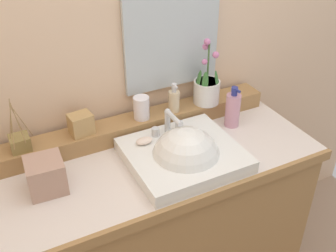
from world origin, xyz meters
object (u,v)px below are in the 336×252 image
soap_dispenser (174,100)px  reed_diffuser (20,142)px  tissue_box (46,175)px  soap_bar (144,141)px  trinket_box (81,124)px  lotion_bottle (233,109)px  sink_basin (185,159)px  tumbler_cup (141,108)px  potted_plant (207,89)px

soap_dispenser → reed_diffuser: reed_diffuser is taller
reed_diffuser → tissue_box: (0.05, -0.18, -0.05)m
tissue_box → reed_diffuser: bearing=105.2°
soap_dispenser → reed_diffuser: (-0.66, 0.01, -0.02)m
soap_bar → tissue_box: size_ratio=0.54×
trinket_box → tissue_box: bearing=-142.8°
reed_diffuser → lotion_bottle: (0.89, -0.13, -0.03)m
sink_basin → soap_dispenser: bearing=71.5°
tumbler_cup → reed_diffuser: size_ratio=0.45×
potted_plant → lotion_bottle: 0.15m
tumbler_cup → tissue_box: tumbler_cup is taller
soap_bar → trinket_box: bearing=144.2°
reed_diffuser → trinket_box: (0.24, 0.00, 0.01)m
tumbler_cup → trinket_box: (-0.26, 0.00, -0.01)m
trinket_box → tissue_box: 0.27m
trinket_box → sink_basin: bearing=-46.2°
sink_basin → tumbler_cup: size_ratio=4.34×
sink_basin → potted_plant: potted_plant is taller
lotion_bottle → tissue_box: lotion_bottle is taller
lotion_bottle → tumbler_cup: bearing=162.0°
potted_plant → reed_diffuser: (-0.82, 0.01, -0.04)m
sink_basin → lotion_bottle: (0.32, 0.15, 0.06)m
tumbler_cup → trinket_box: bearing=179.7°
potted_plant → tissue_box: size_ratio=2.36×
soap_bar → tumbler_cup: bearing=69.3°
soap_bar → potted_plant: (0.38, 0.14, 0.08)m
tumbler_cup → tissue_box: size_ratio=0.77×
sink_basin → tissue_box: size_ratio=3.35×
tumbler_cup → reed_diffuser: (-0.50, 0.00, -0.02)m
trinket_box → soap_bar: bearing=-42.3°
soap_bar → lotion_bottle: (0.44, 0.02, 0.02)m
potted_plant → soap_bar: bearing=-159.3°
potted_plant → soap_dispenser: potted_plant is taller
potted_plant → trinket_box: 0.58m
tumbler_cup → lotion_bottle: size_ratio=0.52×
sink_basin → soap_bar: size_ratio=6.22×
sink_basin → potted_plant: 0.39m
reed_diffuser → lotion_bottle: size_ratio=1.16×
soap_dispenser → trinket_box: 0.42m
reed_diffuser → trinket_box: size_ratio=2.47×
trinket_box → tissue_box: (-0.19, -0.18, -0.06)m
soap_dispenser → tissue_box: bearing=-164.3°
sink_basin → tissue_box: 0.53m
soap_bar → soap_dispenser: bearing=33.8°
potted_plant → reed_diffuser: bearing=179.4°
soap_dispenser → potted_plant: bearing=1.1°
soap_dispenser → tumbler_cup: 0.15m
potted_plant → soap_dispenser: size_ratio=2.30×
soap_dispenser → trinket_box: bearing=178.4°
soap_bar → reed_diffuser: size_ratio=0.32×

